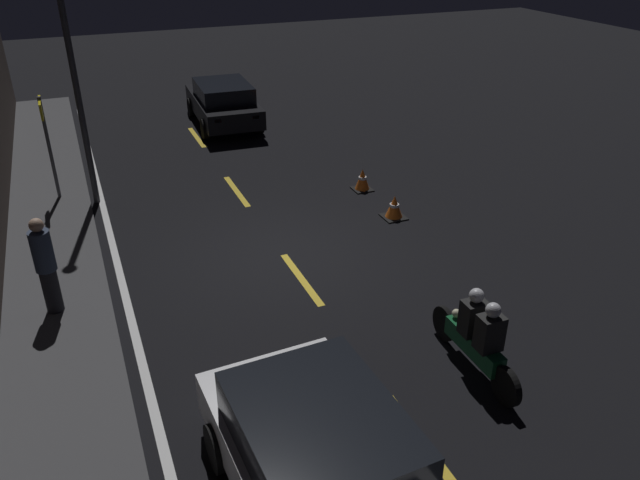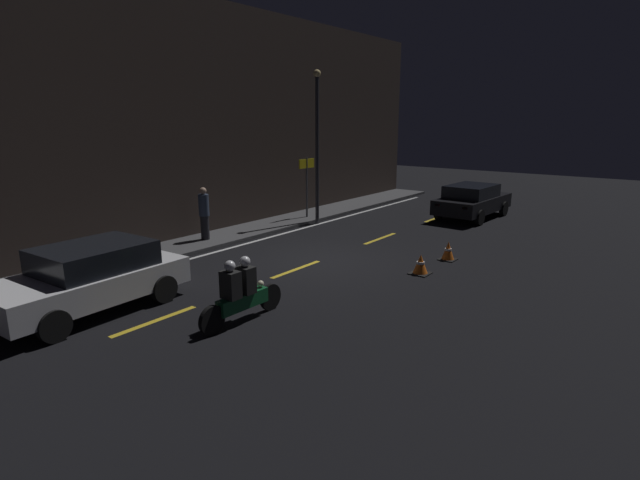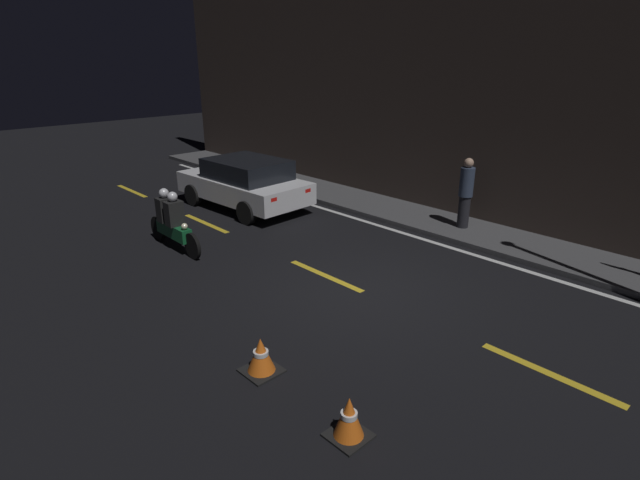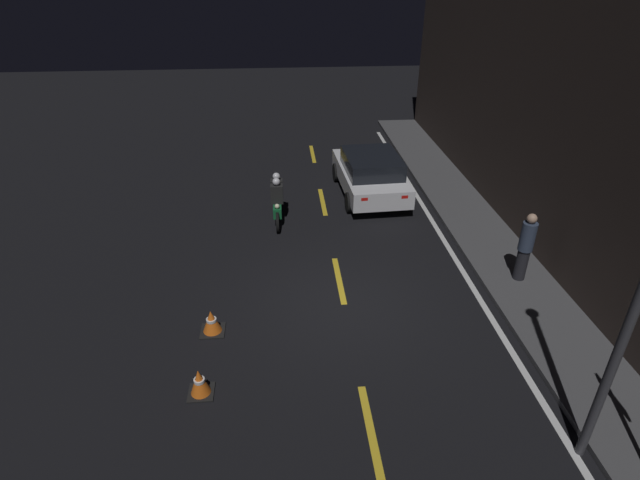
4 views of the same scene
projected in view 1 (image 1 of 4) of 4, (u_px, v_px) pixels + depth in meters
The scene contains 15 objects.
ground_plane at pixel (284, 255), 12.59m from camera, with size 56.00×56.00×0.00m, color black.
raised_curb at pixel (57, 297), 11.11m from camera, with size 28.00×1.76×0.13m.
lane_dash_b at pixel (425, 446), 8.09m from camera, with size 2.00×0.14×0.01m.
lane_dash_c at pixel (301, 279), 11.77m from camera, with size 2.00×0.14×0.01m.
lane_dash_d at pixel (237, 191), 15.45m from camera, with size 2.00×0.14×0.01m.
lane_dash_e at pixel (197, 137), 19.12m from camera, with size 2.00×0.14×0.01m.
lane_solid_kerb at pixel (123, 287), 11.52m from camera, with size 25.20×0.14×0.01m.
sedan_white at pixel (325, 466), 6.84m from camera, with size 4.09×2.14×1.42m.
van_black at pixel (223, 102), 19.93m from camera, with size 4.15×2.03×1.39m.
motorcycle at pixel (478, 336), 9.12m from camera, with size 2.19×0.37×1.36m.
traffic_cone_near at pixel (394, 207), 14.00m from camera, with size 0.51×0.51×0.53m.
traffic_cone_mid at pixel (362, 180), 15.41m from camera, with size 0.47×0.47×0.55m.
pedestrian at pixel (46, 265), 10.23m from camera, with size 0.34×0.34×1.73m.
shop_sign at pixel (45, 128), 14.07m from camera, with size 0.90×0.08×2.40m.
street_lamp at pixel (72, 64), 13.39m from camera, with size 0.28×0.28×5.76m.
Camera 1 is at (-10.44, 3.52, 6.15)m, focal length 35.00 mm.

